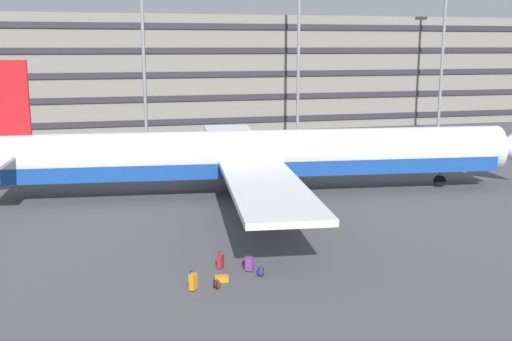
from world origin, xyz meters
TOP-DOWN VIEW (x-y plane):
  - ground_plane at (0.00, 0.00)m, footprint 600.00×600.00m
  - terminal_structure at (0.00, 42.64)m, footprint 161.14×19.50m
  - airliner at (-3.52, -0.00)m, footprint 43.42×35.42m
  - light_mast_center_left at (-9.71, 26.25)m, footprint 1.80×0.50m
  - light_mast_center_right at (8.38, 26.25)m, footprint 1.80×0.50m
  - light_mast_right at (27.42, 26.25)m, footprint 1.80×0.50m
  - suitcase_purple at (-7.60, -15.65)m, footprint 0.47×0.43m
  - suitcase_teal at (-10.61, -17.31)m, footprint 0.43×0.45m
  - suitcase_small at (-9.16, -16.56)m, footprint 0.71×0.48m
  - suitcase_navy at (-8.88, -14.87)m, footprint 0.42×0.50m
  - backpack_large at (-9.52, -17.39)m, footprint 0.40×0.42m
  - backpack_red at (-7.25, -16.43)m, footprint 0.32×0.42m
  - backpack_orange at (-7.60, -14.85)m, footprint 0.40×0.37m

SIDE VIEW (x-z plane):
  - ground_plane at x=0.00m, z-range 0.00..0.00m
  - suitcase_small at x=-9.16m, z-range 0.00..0.26m
  - backpack_large at x=-9.52m, z-range -0.03..0.46m
  - backpack_red at x=-7.25m, z-range -0.03..0.53m
  - backpack_orange at x=-7.60m, z-range -0.03..0.53m
  - suitcase_navy at x=-8.88m, z-range -0.05..0.80m
  - suitcase_purple at x=-7.60m, z-range -0.09..0.88m
  - suitcase_teal at x=-10.61m, z-range -0.04..0.87m
  - airliner at x=-3.52m, z-range -2.12..7.79m
  - terminal_structure at x=0.00m, z-range 0.00..14.75m
  - light_mast_right at x=27.42m, z-range 1.67..21.88m
  - light_mast_center_right at x=8.38m, z-range 1.68..22.86m
  - light_mast_center_left at x=-9.71m, z-range 1.74..27.03m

